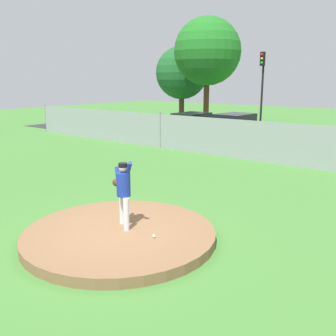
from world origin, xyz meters
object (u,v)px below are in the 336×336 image
Objects in this scene: pitcher_youth at (123,188)px; traffic_light_near at (262,79)px; baseball at (154,236)px; parked_car_navy at (235,128)px; parked_car_champagne at (192,126)px.

pitcher_youth is 0.30× the size of traffic_light_near.
pitcher_youth is 1.33m from baseball.
parked_car_navy is (-5.81, 14.40, 0.51)m from baseball.
parked_car_navy reaches higher than baseball.
parked_car_champagne is 0.98× the size of parked_car_navy.
parked_car_champagne reaches higher than baseball.
traffic_light_near reaches higher than baseball.
pitcher_youth reaches higher than parked_car_navy.
parked_car_champagne is 2.91m from parked_car_navy.
parked_car_navy is 0.79× the size of traffic_light_near.
traffic_light_near reaches higher than pitcher_youth.
baseball is 0.01× the size of traffic_light_near.
baseball is 16.54m from parked_car_champagne.
baseball is 19.98m from traffic_light_near.
traffic_light_near is (2.53, 4.63, 2.91)m from parked_car_champagne.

